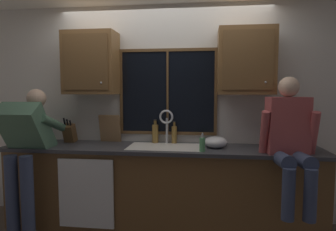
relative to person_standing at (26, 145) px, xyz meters
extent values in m
cube|color=silver|center=(1.40, 0.67, 0.31)|extent=(5.85, 0.12, 2.55)
cube|color=black|center=(1.45, 0.61, 0.56)|extent=(1.10, 0.02, 0.95)
cube|color=brown|center=(1.45, 0.60, 1.06)|extent=(1.17, 0.02, 0.04)
cube|color=brown|center=(1.45, 0.60, 0.07)|extent=(1.17, 0.02, 0.04)
cube|color=brown|center=(0.88, 0.60, 0.56)|extent=(0.03, 0.02, 0.95)
cube|color=brown|center=(2.01, 0.60, 0.56)|extent=(0.03, 0.02, 0.95)
cube|color=brown|center=(1.45, 0.59, 0.56)|extent=(0.02, 0.02, 0.95)
cube|color=brown|center=(1.40, 0.32, -0.52)|extent=(3.45, 0.58, 0.88)
cube|color=#38383D|center=(1.40, 0.30, -0.06)|extent=(3.51, 0.62, 0.04)
cube|color=white|center=(0.65, 0.01, -0.50)|extent=(0.60, 0.02, 0.74)
cube|color=brown|center=(0.56, 0.45, 0.90)|extent=(0.60, 0.33, 0.72)
cube|color=brown|center=(0.56, 0.28, 0.90)|extent=(0.52, 0.01, 0.62)
sphere|color=#B2B2B7|center=(0.74, 0.27, 0.67)|extent=(0.02, 0.02, 0.02)
cube|color=brown|center=(2.33, 0.45, 0.90)|extent=(0.60, 0.33, 0.72)
cube|color=brown|center=(2.33, 0.28, 0.90)|extent=(0.52, 0.01, 0.62)
sphere|color=#B2B2B7|center=(2.51, 0.27, 0.67)|extent=(0.02, 0.02, 0.02)
cube|color=white|center=(1.45, 0.31, -0.05)|extent=(0.80, 0.46, 0.02)
cube|color=beige|center=(1.25, 0.31, -0.15)|extent=(0.36, 0.42, 0.20)
cube|color=beige|center=(1.65, 0.31, -0.15)|extent=(0.36, 0.42, 0.20)
cube|color=white|center=(1.45, 0.31, -0.15)|extent=(0.04, 0.42, 0.20)
cylinder|color=silver|center=(1.45, 0.53, 0.11)|extent=(0.03, 0.03, 0.30)
torus|color=silver|center=(1.45, 0.47, 0.28)|extent=(0.16, 0.02, 0.16)
cylinder|color=silver|center=(1.53, 0.53, 0.01)|extent=(0.03, 0.03, 0.09)
cylinder|color=#384260|center=(-0.08, -0.15, -0.52)|extent=(0.13, 0.13, 0.88)
cylinder|color=#384260|center=(0.09, -0.15, -0.52)|extent=(0.13, 0.13, 0.88)
cube|color=#4C7259|center=(0.00, 0.01, 0.16)|extent=(0.44, 0.50, 0.61)
sphere|color=beige|center=(0.00, 0.23, 0.49)|extent=(0.21, 0.21, 0.21)
cylinder|color=#4C7259|center=(-0.22, 0.19, 0.21)|extent=(0.09, 0.52, 0.26)
cylinder|color=#4C7259|center=(0.22, 0.19, 0.21)|extent=(0.09, 0.52, 0.26)
cylinder|color=#384260|center=(2.61, -0.07, -0.06)|extent=(0.14, 0.43, 0.16)
cylinder|color=#384260|center=(2.79, -0.07, -0.06)|extent=(0.14, 0.43, 0.16)
cylinder|color=#384260|center=(2.61, -0.29, -0.31)|extent=(0.11, 0.11, 0.46)
cylinder|color=#384260|center=(2.79, -0.29, -0.31)|extent=(0.11, 0.11, 0.46)
cube|color=#B24C4C|center=(2.70, 0.14, 0.24)|extent=(0.42, 0.25, 0.56)
sphere|color=beige|center=(2.70, 0.14, 0.62)|extent=(0.20, 0.20, 0.20)
cylinder|color=#B24C4C|center=(2.47, 0.09, 0.16)|extent=(0.08, 0.20, 0.47)
cylinder|color=#B24C4C|center=(2.93, 0.09, 0.16)|extent=(0.08, 0.20, 0.47)
cube|color=brown|center=(0.28, 0.45, 0.06)|extent=(0.12, 0.18, 0.25)
cylinder|color=black|center=(0.24, 0.39, 0.22)|extent=(0.02, 0.05, 0.09)
cylinder|color=black|center=(0.28, 0.39, 0.21)|extent=(0.02, 0.04, 0.08)
cylinder|color=black|center=(0.31, 0.39, 0.20)|extent=(0.02, 0.04, 0.06)
cube|color=#997047|center=(0.75, 0.53, 0.12)|extent=(0.26, 0.09, 0.33)
ellipsoid|color=silver|center=(2.01, 0.35, 0.02)|extent=(0.26, 0.26, 0.13)
cylinder|color=#59A566|center=(1.87, 0.12, 0.03)|extent=(0.06, 0.06, 0.14)
cylinder|color=silver|center=(1.87, 0.12, 0.12)|extent=(0.02, 0.02, 0.04)
cylinder|color=silver|center=(1.87, 0.10, 0.15)|extent=(0.01, 0.04, 0.01)
cylinder|color=olive|center=(1.30, 0.54, 0.07)|extent=(0.07, 0.07, 0.21)
cylinder|color=brown|center=(1.30, 0.54, 0.20)|extent=(0.03, 0.03, 0.05)
cylinder|color=black|center=(1.30, 0.54, 0.23)|extent=(0.04, 0.04, 0.01)
cylinder|color=olive|center=(1.53, 0.54, 0.06)|extent=(0.06, 0.06, 0.20)
cylinder|color=brown|center=(1.53, 0.54, 0.19)|extent=(0.03, 0.03, 0.05)
cylinder|color=black|center=(1.53, 0.54, 0.22)|extent=(0.03, 0.03, 0.01)
camera|label=1|loc=(1.89, -2.86, 0.59)|focal=31.28mm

